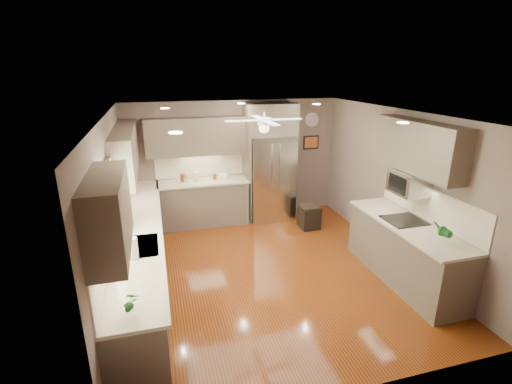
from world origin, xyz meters
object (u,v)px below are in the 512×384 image
microwave (409,183)px  canister_b (186,179)px  bowl (224,178)px  stool (309,217)px  soap_bottle (127,222)px  paper_towel (133,248)px  canister_c (196,177)px  potted_plant_left (131,301)px  canister_d (215,177)px  refrigerator (270,165)px  potted_plant_right (441,230)px  canister_a (183,178)px

microwave → canister_b: bearing=138.4°
bowl → stool: bearing=-26.3°
soap_bottle → paper_towel: bearing=-82.8°
canister_c → paper_towel: paper_towel is taller
potted_plant_left → microwave: bearing=19.2°
canister_b → paper_towel: (-0.90, -3.02, 0.07)m
canister_d → stool: bearing=-25.1°
bowl → stool: bowl is taller
bowl → refrigerator: size_ratio=0.08×
canister_b → canister_d: size_ratio=1.38×
canister_d → refrigerator: 1.20m
bowl → potted_plant_right: bearing=-58.4°
canister_a → stool: bearing=-19.3°
potted_plant_left → potted_plant_right: (3.87, 0.51, 0.03)m
canister_c → bowl: canister_c is taller
refrigerator → microwave: bearing=-63.9°
paper_towel → canister_d: bearing=64.0°
canister_d → refrigerator: (1.18, -0.07, 0.19)m
soap_bottle → microwave: 4.18m
canister_d → stool: (1.78, -0.83, -0.76)m
stool → paper_towel: size_ratio=1.67×
soap_bottle → potted_plant_left: (0.14, -2.03, 0.03)m
refrigerator → soap_bottle: bearing=-143.5°
potted_plant_left → stool: potted_plant_left is taller
canister_b → canister_d: canister_b is taller
canister_d → paper_towel: size_ratio=0.39×
canister_b → canister_c: canister_c is taller
potted_plant_left → potted_plant_right: size_ratio=0.83×
soap_bottle → stool: soap_bottle is taller
canister_d → potted_plant_right: bearing=-56.6°
refrigerator → microwave: refrigerator is taller
canister_b → refrigerator: refrigerator is taller
canister_a → potted_plant_left: size_ratio=0.61×
canister_a → soap_bottle: (-0.96, -2.14, 0.03)m
potted_plant_right → microwave: size_ratio=0.58×
canister_c → soap_bottle: soap_bottle is taller
refrigerator → microwave: 3.03m
canister_c → canister_d: (0.37, 0.01, -0.03)m
canister_a → microwave: size_ratio=0.29×
potted_plant_left → refrigerator: refrigerator is taller
potted_plant_right → bowl: potted_plant_right is taller
canister_d → refrigerator: refrigerator is taller
canister_b → soap_bottle: bearing=-115.8°
potted_plant_left → bowl: size_ratio=1.29×
potted_plant_left → potted_plant_right: 3.91m
microwave → potted_plant_right: bearing=-96.6°
bowl → canister_b: bearing=179.0°
canister_c → potted_plant_left: (-1.10, -4.15, 0.04)m
canister_c → microwave: bearing=-43.9°
potted_plant_left → canister_a: bearing=78.8°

